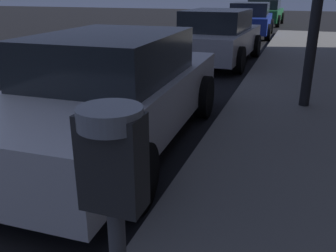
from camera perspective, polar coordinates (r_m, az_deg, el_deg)
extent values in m
cube|color=#333333|center=(1.08, -8.69, -5.67)|extent=(0.19, 0.11, 0.30)
cylinder|color=#999EA5|center=(1.03, -9.10, 1.33)|extent=(0.19, 0.19, 0.06)
cube|color=black|center=(1.09, -11.40, -3.31)|extent=(0.01, 0.08, 0.11)
cube|color=silver|center=(4.76, -8.46, 3.87)|extent=(1.88, 4.56, 0.64)
cube|color=#1E2328|center=(4.61, -8.95, 10.71)|extent=(1.60, 2.18, 0.56)
cylinder|color=black|center=(6.41, -10.02, 5.87)|extent=(0.24, 0.67, 0.66)
cylinder|color=black|center=(5.82, 5.59, 4.61)|extent=(0.24, 0.67, 0.66)
cylinder|color=black|center=(3.33, -4.99, -8.01)|extent=(0.24, 0.67, 0.66)
cube|color=#B7B7BF|center=(10.53, 7.73, 12.97)|extent=(1.88, 4.26, 0.64)
cube|color=#1E2328|center=(10.35, 7.70, 16.07)|extent=(1.61, 2.23, 0.56)
cylinder|color=black|center=(12.04, 5.05, 12.84)|extent=(0.24, 0.67, 0.66)
cylinder|color=black|center=(11.67, 13.59, 12.12)|extent=(0.24, 0.67, 0.66)
cylinder|color=black|center=(9.60, 0.50, 10.98)|extent=(0.24, 0.67, 0.66)
cylinder|color=black|center=(9.13, 11.09, 10.11)|extent=(0.24, 0.67, 0.66)
cube|color=navy|center=(17.11, 12.70, 15.49)|extent=(1.88, 4.44, 0.64)
cube|color=#1E2328|center=(16.96, 12.82, 17.41)|extent=(1.59, 2.32, 0.56)
cylinder|color=black|center=(18.56, 10.30, 15.26)|extent=(0.25, 0.67, 0.66)
cylinder|color=black|center=(18.42, 15.81, 14.80)|extent=(0.25, 0.67, 0.66)
cylinder|color=black|center=(15.89, 8.96, 14.51)|extent=(0.25, 0.67, 0.66)
cylinder|color=black|center=(15.72, 15.37, 13.99)|extent=(0.25, 0.67, 0.66)
cube|color=#19592D|center=(23.07, 14.77, 16.49)|extent=(1.99, 4.23, 0.64)
cube|color=#1E2328|center=(23.03, 14.90, 17.93)|extent=(1.71, 1.94, 0.56)
cylinder|color=black|center=(24.50, 12.80, 16.28)|extent=(0.24, 0.67, 0.66)
cylinder|color=black|center=(24.28, 17.43, 15.84)|extent=(0.24, 0.67, 0.66)
cylinder|color=black|center=(21.94, 11.71, 15.93)|extent=(0.24, 0.67, 0.66)
cylinder|color=black|center=(21.70, 16.86, 15.45)|extent=(0.24, 0.67, 0.66)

